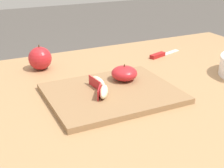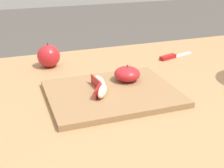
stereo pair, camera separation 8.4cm
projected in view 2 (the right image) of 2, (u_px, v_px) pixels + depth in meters
name	position (u px, v px, depth m)	size (l,w,h in m)	color
dining_table	(136.00, 121.00, 0.93)	(1.34, 0.88, 0.74)	#9E754C
cutting_board	(112.00, 93.00, 0.86)	(0.35, 0.28, 0.02)	olive
apple_half_skin_up	(127.00, 74.00, 0.91)	(0.08, 0.08, 0.05)	#B21E23
apple_wedge_back	(102.00, 91.00, 0.82)	(0.05, 0.07, 0.03)	beige
apple_wedge_left	(99.00, 82.00, 0.88)	(0.03, 0.07, 0.03)	beige
paring_knife	(171.00, 57.00, 1.16)	(0.16, 0.07, 0.01)	silver
whole_apple_crimson	(49.00, 56.00, 1.06)	(0.08, 0.08, 0.09)	#B21E23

